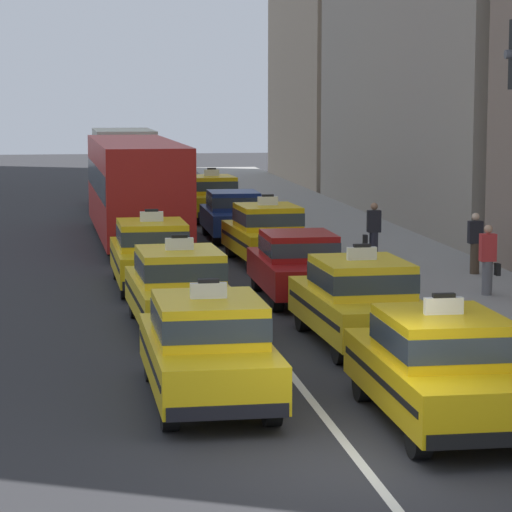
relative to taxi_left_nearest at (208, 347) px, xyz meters
name	(u,v)px	position (x,y,z in m)	size (l,w,h in m)	color
ground_plane	(362,465)	(1.61, -3.48, -0.88)	(160.00, 160.00, 0.00)	#2B2B2D
lane_stripe_left_right	(200,258)	(1.61, 16.52, -0.87)	(0.14, 80.00, 0.01)	silver
sidewalk_curb	(438,277)	(7.21, 11.52, -0.80)	(4.00, 90.00, 0.15)	gray
taxi_left_nearest	(208,347)	(0.00, 0.00, 0.00)	(1.87, 4.58, 1.96)	black
taxi_left_second	(179,288)	(0.07, 5.83, 0.00)	(1.98, 4.62, 1.96)	black
taxi_left_third	(152,253)	(-0.12, 11.30, 0.00)	(1.89, 4.59, 1.96)	black
bus_left_fourth	(135,185)	(0.00, 20.98, 0.94)	(2.82, 11.27, 3.22)	black
box_truck_left_fifth	(123,166)	(0.06, 31.69, 0.90)	(2.39, 7.00, 3.27)	black
taxi_right_nearest	(440,366)	(3.15, -1.84, 0.00)	(1.83, 4.56, 1.96)	black
taxi_right_second	(360,300)	(3.32, 3.86, 0.00)	(1.95, 4.61, 1.96)	black
sedan_right_third	(298,264)	(3.10, 9.06, -0.03)	(1.78, 4.31, 1.58)	black
taxi_right_fourth	(267,233)	(3.34, 15.09, 0.00)	(2.01, 4.64, 1.96)	black
sedan_right_fifth	(233,214)	(3.15, 20.87, -0.03)	(1.79, 4.31, 1.58)	black
taxi_right_sixth	(211,197)	(3.15, 27.08, 0.00)	(2.03, 4.64, 1.96)	black
pedestrian_near_crosswalk	(475,243)	(8.15, 11.47, 0.07)	(0.36, 0.24, 1.57)	#473828
pedestrian_trailing	(373,233)	(6.09, 13.92, 0.09)	(0.47, 0.24, 1.64)	#23232D
pedestrian_far_corner	(488,260)	(7.38, 8.26, 0.08)	(0.47, 0.24, 1.62)	slate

